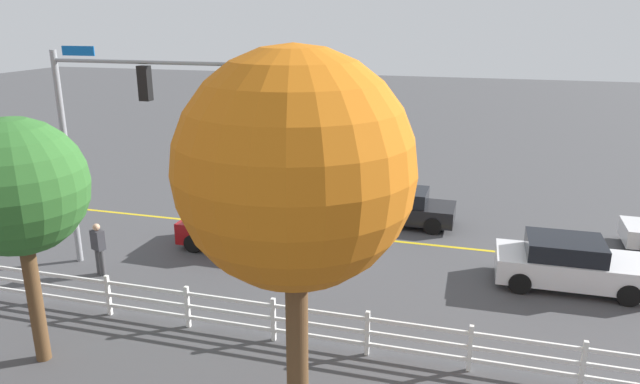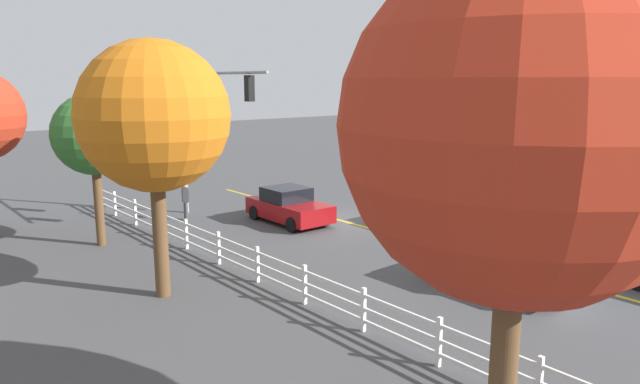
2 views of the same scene
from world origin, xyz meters
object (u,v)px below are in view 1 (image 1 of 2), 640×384
(car_2, at_px, (569,263))
(car_0, at_px, (241,227))
(car_1, at_px, (396,207))
(tree_3, at_px, (295,170))
(pedestrian, at_px, (99,247))
(tree_2, at_px, (17,188))

(car_2, bearing_deg, car_0, 178.49)
(car_1, bearing_deg, tree_3, 90.22)
(pedestrian, height_order, tree_2, tree_2)
(car_2, xyz_separation_m, tree_3, (5.86, 8.03, 4.48))
(pedestrian, bearing_deg, car_1, -28.83)
(pedestrian, relative_size, tree_2, 0.29)
(tree_2, bearing_deg, car_2, -148.67)
(car_2, distance_m, tree_3, 10.90)
(car_2, xyz_separation_m, tree_2, (12.35, 7.52, 3.49))
(car_2, bearing_deg, pedestrian, -167.92)
(car_1, xyz_separation_m, pedestrian, (8.16, 7.20, 0.26))
(car_0, distance_m, pedestrian, 4.69)
(car_1, bearing_deg, tree_2, 61.04)
(car_0, relative_size, tree_2, 0.73)
(car_2, height_order, pedestrian, pedestrian)
(car_1, xyz_separation_m, tree_3, (0.10, 12.08, 4.54))
(pedestrian, xyz_separation_m, tree_2, (-1.58, 4.37, 3.29))
(tree_2, relative_size, tree_3, 0.78)
(car_1, xyz_separation_m, tree_2, (6.58, 11.57, 3.55))
(car_2, bearing_deg, car_1, 144.24)
(car_0, distance_m, tree_2, 8.61)
(car_2, distance_m, pedestrian, 14.28)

